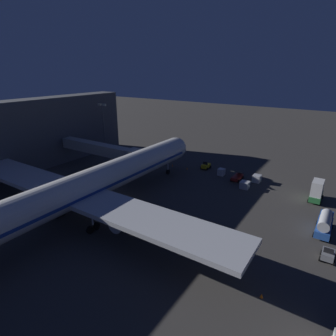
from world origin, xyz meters
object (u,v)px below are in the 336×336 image
at_px(jet_bridge, 105,150).
at_px(pushback_tug, 328,255).
at_px(baggage_container_spare, 221,172).
at_px(airliner_at_gate, 68,194).
at_px(catering_truck, 317,191).
at_px(belt_loader, 237,177).
at_px(traffic_cone_nose_port, 187,168).
at_px(apron_floodlight_mast, 104,124).
at_px(baggage_container_mid_row, 257,179).
at_px(fuel_tanker, 325,223).
at_px(traffic_cone_nose_starboard, 172,165).
at_px(baggage_tug_lead, 206,166).
at_px(baggage_container_far_row, 245,185).
at_px(traffic_cone_wingtip_svc_side, 262,296).

height_order(jet_bridge, pushback_tug, jet_bridge).
bearing_deg(jet_bridge, baggage_container_spare, -150.54).
bearing_deg(airliner_at_gate, catering_truck, -134.88).
relative_size(belt_loader, traffic_cone_nose_port, 12.55).
bearing_deg(belt_loader, jet_bridge, 24.18).
height_order(airliner_at_gate, jet_bridge, airliner_at_gate).
distance_m(apron_floodlight_mast, baggage_container_mid_row, 45.79).
bearing_deg(fuel_tanker, jet_bridge, -0.64).
relative_size(baggage_container_spare, traffic_cone_nose_starboard, 2.96).
height_order(apron_floodlight_mast, traffic_cone_nose_starboard, apron_floodlight_mast).
relative_size(baggage_tug_lead, traffic_cone_nose_port, 4.90).
height_order(airliner_at_gate, baggage_container_spare, airliner_at_gate).
height_order(belt_loader, baggage_tug_lead, belt_loader).
bearing_deg(jet_bridge, traffic_cone_nose_starboard, -130.92).
bearing_deg(traffic_cone_nose_starboard, pushback_tug, 151.45).
height_order(apron_floodlight_mast, belt_loader, apron_floodlight_mast).
bearing_deg(baggage_container_far_row, baggage_tug_lead, -27.83).
height_order(jet_bridge, traffic_cone_nose_starboard, jet_bridge).
height_order(apron_floodlight_mast, baggage_container_spare, apron_floodlight_mast).
bearing_deg(baggage_container_far_row, baggage_container_spare, -31.36).
xyz_separation_m(airliner_at_gate, jet_bridge, (13.35, -21.01, 0.11)).
relative_size(pushback_tug, baggage_container_mid_row, 1.22).
xyz_separation_m(apron_floodlight_mast, belt_loader, (-40.92, -1.22, -7.95)).
height_order(jet_bridge, apron_floodlight_mast, apron_floodlight_mast).
bearing_deg(baggage_container_far_row, traffic_cone_nose_port, -12.14).
height_order(baggage_tug_lead, baggage_container_far_row, baggage_tug_lead).
bearing_deg(catering_truck, traffic_cone_wingtip_svc_side, 86.84).
bearing_deg(catering_truck, jet_bridge, 13.73).
relative_size(pushback_tug, baggage_tug_lead, 0.86).
height_order(apron_floodlight_mast, catering_truck, apron_floodlight_mast).
distance_m(jet_bridge, catering_truck, 46.76).
distance_m(baggage_container_spare, traffic_cone_nose_starboard, 13.37).
distance_m(fuel_tanker, belt_loader, 23.35).
distance_m(belt_loader, baggage_container_mid_row, 4.33).
relative_size(airliner_at_gate, traffic_cone_nose_port, 127.25).
height_order(baggage_container_mid_row, traffic_cone_nose_starboard, baggage_container_mid_row).
relative_size(jet_bridge, pushback_tug, 10.94).
bearing_deg(jet_bridge, traffic_cone_wingtip_svc_side, 156.14).
distance_m(belt_loader, traffic_cone_nose_starboard, 17.63).
xyz_separation_m(fuel_tanker, baggage_container_mid_row, (14.97, -14.85, -0.83)).
distance_m(pushback_tug, baggage_tug_lead, 38.02).
xyz_separation_m(airliner_at_gate, traffic_cone_nose_starboard, (2.20, -33.88, -5.35)).
bearing_deg(jet_bridge, airliner_at_gate, 122.44).
distance_m(apron_floodlight_mast, traffic_cone_nose_port, 29.00).
distance_m(airliner_at_gate, traffic_cone_nose_starboard, 34.37).
relative_size(catering_truck, traffic_cone_wingtip_svc_side, 8.94).
bearing_deg(catering_truck, airliner_at_gate, 45.12).
xyz_separation_m(jet_bridge, catering_truck, (-45.29, -11.06, -3.62)).
height_order(fuel_tanker, belt_loader, belt_loader).
xyz_separation_m(catering_truck, traffic_cone_wingtip_svc_side, (1.67, 30.35, -1.84)).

